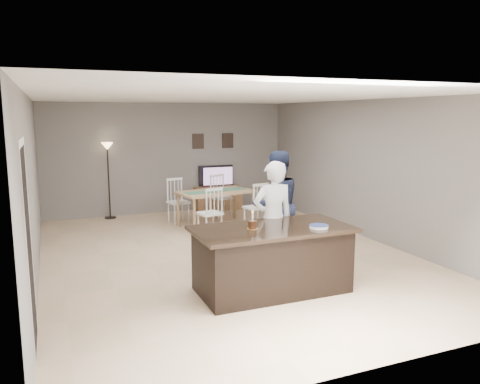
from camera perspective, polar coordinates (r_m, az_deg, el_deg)
name	(u,v)px	position (r m, az deg, el deg)	size (l,w,h in m)	color
floor	(226,255)	(8.21, -1.72, -7.66)	(8.00, 8.00, 0.00)	tan
room_shell	(226,159)	(7.88, -1.78, 4.08)	(8.00, 8.00, 8.00)	slate
kitchen_island	(272,259)	(6.49, 3.91, -8.13)	(2.15, 1.10, 0.90)	black
tv_console	(218,198)	(11.99, -2.69, -0.75)	(1.20, 0.40, 0.60)	brown
television	(217,176)	(11.97, -2.82, 1.96)	(0.91, 0.12, 0.53)	black
tv_screen_glow	(218,176)	(11.89, -2.69, 1.95)	(0.78, 0.78, 0.00)	#CF4E17
picture_frames	(213,141)	(11.99, -3.30, 6.23)	(1.10, 0.02, 0.38)	black
doorway	(28,230)	(5.18, -24.43, -4.25)	(0.00, 2.10, 2.65)	black
woman	(273,219)	(7.00, 4.06, -3.31)	(0.63, 0.42, 1.74)	silver
man	(276,205)	(7.87, 4.40, -1.59)	(0.89, 0.69, 1.82)	#191F37
birthday_cake	(252,224)	(6.27, 1.52, -3.98)	(0.16, 0.16, 0.24)	gold
plate_stack	(319,226)	(6.40, 9.59, -4.17)	(0.26, 0.26, 0.04)	white
dining_table	(216,197)	(10.23, -2.97, -0.61)	(1.87, 2.10, 0.99)	#A07F56
floor_lamp	(108,160)	(11.26, -15.82, 3.80)	(0.27, 0.27, 1.78)	black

